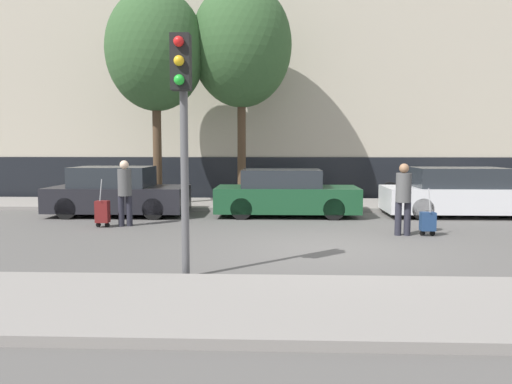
{
  "coord_description": "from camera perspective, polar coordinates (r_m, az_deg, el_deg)",
  "views": [
    {
      "loc": [
        -1.12,
        -9.72,
        2.01
      ],
      "look_at": [
        -1.58,
        1.8,
        0.95
      ],
      "focal_mm": 35.0,
      "sensor_mm": 36.0,
      "label": 1
    }
  ],
  "objects": [
    {
      "name": "sidewalk_far",
      "position": [
        16.87,
        6.09,
        -1.42
      ],
      "size": [
        28.0,
        3.0,
        0.12
      ],
      "color": "gray",
      "rests_on": "ground_plane"
    },
    {
      "name": "sidewalk_near",
      "position": [
        6.38,
        12.59,
        -12.66
      ],
      "size": [
        28.0,
        2.5,
        0.12
      ],
      "color": "gray",
      "rests_on": "ground_plane"
    },
    {
      "name": "parked_car_1",
      "position": [
        14.41,
        3.39,
        -0.23
      ],
      "size": [
        4.07,
        1.73,
        1.35
      ],
      "color": "#194728",
      "rests_on": "ground_plane"
    },
    {
      "name": "trolley_left",
      "position": [
        12.96,
        -17.15,
        -2.17
      ],
      "size": [
        0.34,
        0.29,
        1.2
      ],
      "color": "maroon",
      "rests_on": "ground_plane"
    },
    {
      "name": "parked_car_2",
      "position": [
        15.47,
        22.55,
        -0.17
      ],
      "size": [
        4.54,
        1.75,
        1.4
      ],
      "color": "silver",
      "rests_on": "ground_plane"
    },
    {
      "name": "parked_bicycle",
      "position": [
        17.22,
        16.76,
        -0.04
      ],
      "size": [
        1.77,
        0.06,
        0.96
      ],
      "color": "black",
      "rests_on": "sidewalk_far"
    },
    {
      "name": "trolley_right",
      "position": [
        11.85,
        19.04,
        -3.21
      ],
      "size": [
        0.34,
        0.29,
        1.08
      ],
      "color": "navy",
      "rests_on": "ground_plane"
    },
    {
      "name": "pedestrian_right",
      "position": [
        11.67,
        16.49,
        -0.33
      ],
      "size": [
        0.35,
        0.34,
        1.63
      ],
      "rotation": [
        0.0,
        0.0,
        3.08
      ],
      "color": "#23232D",
      "rests_on": "ground_plane"
    },
    {
      "name": "bare_tree_down_street",
      "position": [
        16.79,
        -11.41,
        15.54
      ],
      "size": [
        3.15,
        3.15,
        6.87
      ],
      "color": "#4C3826",
      "rests_on": "sidewalk_far"
    },
    {
      "name": "parked_car_0",
      "position": [
        15.06,
        -15.55,
        -0.08
      ],
      "size": [
        3.92,
        1.86,
        1.42
      ],
      "color": "black",
      "rests_on": "ground_plane"
    },
    {
      "name": "bare_tree_near_crossing",
      "position": [
        17.07,
        -1.68,
        16.34
      ],
      "size": [
        3.31,
        3.31,
        7.22
      ],
      "color": "#4C3826",
      "rests_on": "sidewalk_far"
    },
    {
      "name": "pedestrian_left",
      "position": [
        12.91,
        -14.77,
        0.32
      ],
      "size": [
        0.34,
        0.34,
        1.66
      ],
      "rotation": [
        0.0,
        0.0,
        0.33
      ],
      "color": "#23232D",
      "rests_on": "ground_plane"
    },
    {
      "name": "ground_plane",
      "position": [
        9.99,
        8.74,
        -6.42
      ],
      "size": [
        80.0,
        80.0,
        0.0
      ],
      "primitive_type": "plane",
      "color": "#565451"
    },
    {
      "name": "traffic_light",
      "position": [
        7.51,
        -8.41,
        9.59
      ],
      "size": [
        0.28,
        0.47,
        3.62
      ],
      "color": "#515154",
      "rests_on": "ground_plane"
    },
    {
      "name": "building_facade",
      "position": [
        20.45,
        5.55,
        12.19
      ],
      "size": [
        28.0,
        2.77,
        9.02
      ],
      "color": "#B7AD99",
      "rests_on": "ground_plane"
    }
  ]
}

